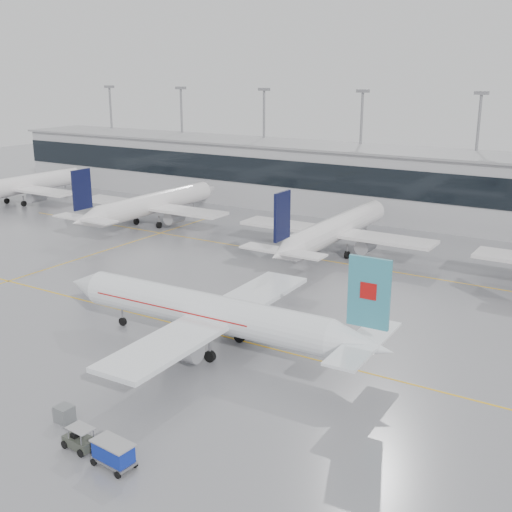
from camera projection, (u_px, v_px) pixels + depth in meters
The scene contains 15 objects.
ground at pixel (195, 329), 66.97m from camera, with size 320.00×320.00×0.00m, color gray.
taxi_line_main at pixel (195, 329), 66.97m from camera, with size 120.00×0.25×0.01m, color #F1B011.
taxi_line_north at pixel (323, 260), 91.42m from camera, with size 120.00×0.25×0.01m, color #F1B011.
taxi_line_cross at pixel (94, 254), 94.47m from camera, with size 0.25×60.00×0.01m, color #F1B011.
terminal at pixel (402, 186), 115.83m from camera, with size 180.00×15.00×12.00m, color #A8A8AC.
terminal_glass at pixel (388, 183), 109.26m from camera, with size 180.00×0.20×5.00m, color black.
terminal_roof at pixel (405, 151), 114.11m from camera, with size 182.00×16.00×0.40m, color gray.
light_masts at pixel (416, 142), 118.68m from camera, with size 156.40×1.00×22.60m.
air_canada_jet at pixel (214, 314), 61.16m from camera, with size 36.56×29.24×11.51m.
parked_jet_a at pixel (19, 186), 129.03m from camera, with size 29.64×36.96×11.72m.
parked_jet_b at pixel (151, 204), 111.21m from camera, with size 29.64×36.96×11.72m.
parked_jet_c at pixel (335, 230), 93.40m from camera, with size 29.64×36.96×11.72m.
baggage_tug at pixel (80, 441), 45.57m from camera, with size 3.63×1.68×1.74m.
baggage_cart at pixel (113, 452), 43.37m from camera, with size 3.16×1.93×1.87m.
gse_unit at pixel (65, 414), 49.11m from camera, with size 1.28×1.19×1.28m, color slate.
Camera 1 is at (38.36, -49.41, 25.90)m, focal length 45.00 mm.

